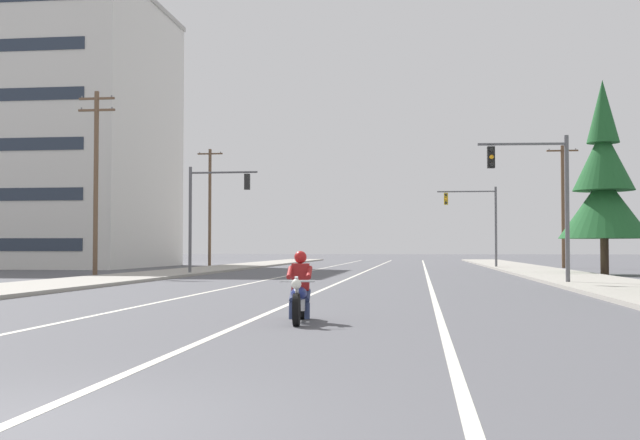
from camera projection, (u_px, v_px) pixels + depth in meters
name	position (u px, v px, depth m)	size (l,w,h in m)	color
ground_plane	(7.00, 428.00, 6.68)	(400.00, 400.00, 0.00)	#515156
lane_stripe_center	(365.00, 272.00, 51.31)	(0.16, 100.00, 0.01)	beige
lane_stripe_left	(307.00, 272.00, 51.78)	(0.16, 100.00, 0.01)	beige
lane_stripe_right	(426.00, 272.00, 50.82)	(0.16, 100.00, 0.01)	beige
sidewalk_kerb_right	(553.00, 274.00, 44.99)	(4.40, 110.00, 0.14)	#9E998E
sidewalk_kerb_left	(178.00, 272.00, 47.70)	(4.40, 110.00, 0.14)	#9E998E
motorcycle_with_rider	(300.00, 294.00, 16.27)	(0.70, 2.19, 1.46)	black
traffic_signal_near_right	(542.00, 188.00, 32.88)	(3.73, 0.54, 6.20)	#56565B
traffic_signal_near_left	(209.00, 204.00, 45.43)	(4.03, 0.37, 6.20)	#56565B
traffic_signal_mid_right	(479.00, 215.00, 60.39)	(4.49, 0.39, 6.20)	#56565B
utility_pole_left_near	(96.00, 177.00, 44.23)	(2.12, 0.26, 10.28)	brown
utility_pole_right_far	(563.00, 204.00, 61.39)	(2.38, 0.26, 9.48)	brown
utility_pole_left_far	(210.00, 205.00, 68.88)	(2.22, 0.26, 10.14)	brown
conifer_tree_right_verge_far	(604.00, 185.00, 45.41)	(5.09, 5.09, 11.20)	#423023
apartment_building_far_left_block	(3.00, 135.00, 65.47)	(25.65, 17.23, 21.73)	silver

